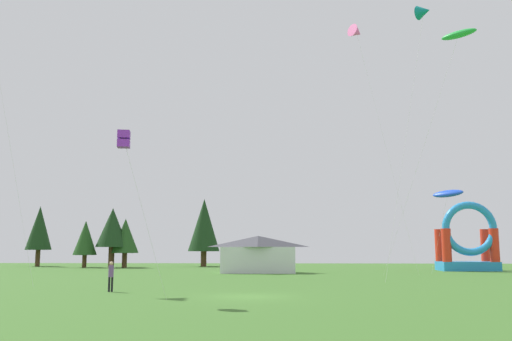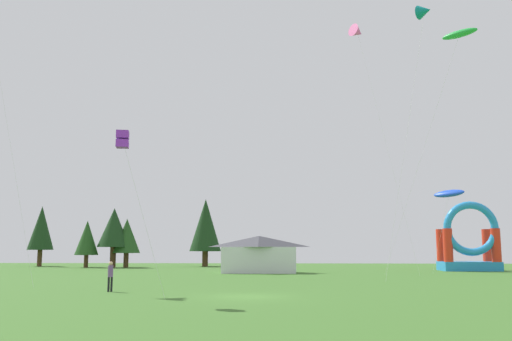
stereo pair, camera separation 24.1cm
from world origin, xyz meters
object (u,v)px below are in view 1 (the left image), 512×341
Objects in this scene: kite_green_parafoil at (459,35)px; kite_blue_parafoil at (448,194)px; inflatable_red_slide at (468,245)px; person_near_camera at (111,274)px; kite_teal_delta at (424,12)px; kite_purple_box at (124,139)px; festival_tent at (258,254)px; kite_pink_delta at (356,32)px.

kite_green_parafoil is 2.61× the size of kite_blue_parafoil.
inflatable_red_slide is (4.49, 8.02, -5.14)m from kite_blue_parafoil.
person_near_camera is at bearing -136.78° from inflatable_red_slide.
kite_purple_box is at bearing -137.05° from kite_teal_delta.
person_near_camera is at bearing -108.44° from festival_tent.
kite_pink_delta is 3.55× the size of festival_tent.
inflatable_red_slide is (31.96, 30.03, 1.82)m from person_near_camera.
inflatable_red_slide is (7.94, 14.65, -21.64)m from kite_teal_delta.
kite_pink_delta is at bearing 128.86° from kite_green_parafoil.
person_near_camera is 0.23× the size of inflatable_red_slide.
kite_blue_parafoil reaches higher than inflatable_red_slide.
kite_pink_delta is at bearing 60.22° from kite_purple_box.
kite_teal_delta reaches higher than person_near_camera.
kite_green_parafoil is 24.87m from inflatable_red_slide.
person_near_camera is (-2.01, 5.11, -7.35)m from kite_purple_box.
festival_tent is at bearing 172.91° from kite_blue_parafoil.
festival_tent is (8.14, 24.41, 0.84)m from person_near_camera.
kite_blue_parafoil is at bearing -7.09° from festival_tent.
kite_teal_delta is 3.29× the size of festival_tent.
kite_purple_box is at bearing -141.14° from kite_green_parafoil.
inflatable_red_slide reaches higher than person_near_camera.
festival_tent reaches higher than person_near_camera.
kite_purple_box is (-22.01, -20.49, -16.12)m from kite_teal_delta.
inflatable_red_slide is at bearing 60.77° from kite_blue_parafoil.
kite_green_parafoil is at bearing 38.86° from kite_purple_box.
kite_purple_box reaches higher than person_near_camera.
kite_green_parafoil reaches higher than person_near_camera.
kite_blue_parafoil is 20.42m from festival_tent.
kite_blue_parafoil is 4.72× the size of person_near_camera.
person_near_camera is 25.75m from festival_tent.
kite_green_parafoil reaches higher than inflatable_red_slide.
inflatable_red_slide is at bearing -164.69° from person_near_camera.
kite_green_parafoil reaches higher than kite_blue_parafoil.
kite_pink_delta is at bearing -155.53° from person_near_camera.
kite_teal_delta is 2.84× the size of kite_purple_box.
kite_green_parafoil reaches higher than festival_tent.
kite_purple_box is 1.13× the size of inflatable_red_slide.
kite_pink_delta is 10.80m from kite_teal_delta.
kite_green_parafoil is 34.91m from kite_purple_box.
kite_pink_delta is 27.34m from inflatable_red_slide.
inflatable_red_slide is (12.83, 5.22, -23.58)m from kite_pink_delta.
inflatable_red_slide is (4.95, 14.99, -19.21)m from kite_green_parafoil.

